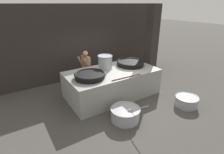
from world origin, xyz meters
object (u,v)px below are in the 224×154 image
Objects in this scene: prep_bowl_meat at (186,101)px; cook at (86,67)px; giant_wok_near at (90,75)px; stock_pot at (105,62)px; prep_bowl_vegetables at (125,114)px; giant_wok_far at (130,63)px.

cook is at bearing 123.37° from prep_bowl_meat.
giant_wok_near is 0.68× the size of cook.
prep_bowl_meat is (2.29, -3.48, -0.66)m from cook.
prep_bowl_vegetables is (-0.44, -1.97, -1.08)m from stock_pot.
cook reaches higher than prep_bowl_meat.
giant_wok_far is 1.39× the size of prep_bowl_meat.
giant_wok_near reaches higher than prep_bowl_meat.
prep_bowl_vegetables is at bearing 76.57° from cook.
giant_wok_far is at bearing 48.79° from prep_bowl_vegetables.
cook is 4.22m from prep_bowl_meat.
prep_bowl_vegetables is at bearing -102.73° from stock_pot.
prep_bowl_meat is at bearing -52.47° from stock_pot.
stock_pot is at bearing 98.82° from cook.
giant_wok_far is at bearing 109.44° from prep_bowl_meat.
prep_bowl_meat is at bearing -34.96° from giant_wok_near.
stock_pot is at bearing 169.67° from giant_wok_far.
giant_wok_far is 2.52m from prep_bowl_vegetables.
prep_bowl_vegetables is 2.41m from prep_bowl_meat.
prep_bowl_meat is (1.91, -2.49, -1.12)m from stock_pot.
stock_pot is (0.92, 0.51, 0.18)m from giant_wok_near.
giant_wok_near is 0.95× the size of giant_wok_far.
cook is (-1.49, 1.20, -0.27)m from giant_wok_far.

